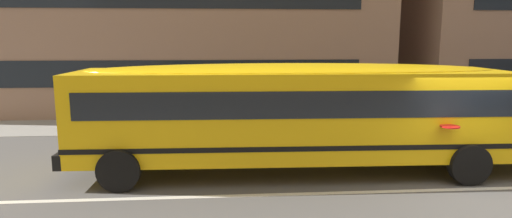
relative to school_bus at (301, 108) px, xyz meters
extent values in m
plane|color=#54514F|center=(3.56, -1.59, -1.64)|extent=(400.00, 400.00, 0.00)
cube|color=gray|center=(3.56, 6.01, -1.63)|extent=(120.00, 3.00, 0.01)
cube|color=silver|center=(3.56, -1.59, -1.63)|extent=(110.00, 0.16, 0.01)
cube|color=yellow|center=(-0.24, 0.01, -0.11)|extent=(10.56, 2.63, 2.10)
cube|color=black|center=(-5.57, 0.13, -0.99)|extent=(0.25, 2.39, 0.34)
cube|color=black|center=(-0.24, 0.01, 0.27)|extent=(9.93, 2.65, 0.61)
cube|color=black|center=(-0.24, 0.01, -0.73)|extent=(10.58, 2.66, 0.11)
ellipsoid|color=yellow|center=(-0.24, 0.01, 0.95)|extent=(10.14, 2.43, 0.34)
cylinder|color=red|center=(3.09, -1.44, -0.21)|extent=(0.43, 0.43, 0.03)
cylinder|color=black|center=(3.78, 1.11, -1.16)|extent=(0.96, 0.29, 0.96)
cylinder|color=black|center=(3.73, -1.28, -1.16)|extent=(0.96, 0.29, 0.96)
cylinder|color=black|center=(-4.21, 1.29, -1.16)|extent=(0.96, 0.29, 0.96)
cylinder|color=black|center=(-4.26, -1.10, -1.16)|extent=(0.96, 0.29, 0.96)
cube|color=black|center=(-5.27, 7.49, 0.28)|extent=(18.32, 0.04, 1.10)
camera|label=1|loc=(-1.91, -10.19, 1.72)|focal=29.36mm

